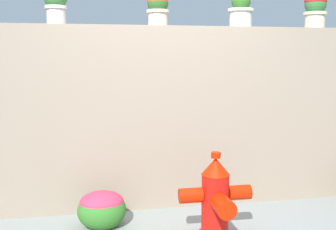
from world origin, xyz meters
The scene contains 7 objects.
stone_wall centered at (0.00, 0.92, 0.95)m, with size 6.27×0.32×1.89m, color gray.
potted_plant_2 centered at (-0.96, 0.93, 2.13)m, with size 0.24×0.24×0.38m.
potted_plant_3 centered at (0.05, 0.93, 2.09)m, with size 0.23×0.23×0.34m.
potted_plant_4 centered at (0.95, 0.93, 2.09)m, with size 0.28×0.28×0.37m.
potted_plant_5 centered at (1.79, 0.88, 2.11)m, with size 0.25×0.25×0.37m.
fire_hydrant centered at (0.40, -0.05, 0.35)m, with size 0.64×0.50×0.77m.
flower_bush_left centered at (-0.57, 0.39, 0.19)m, with size 0.45×0.41×0.36m.
Camera 1 is at (-0.67, -3.41, 1.57)m, focal length 44.79 mm.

